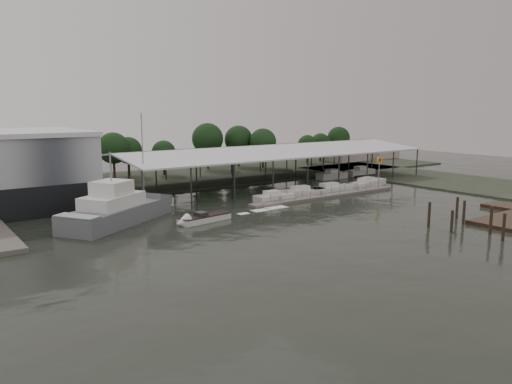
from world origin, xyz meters
TOP-DOWN VIEW (x-y plane):
  - ground at (0.00, 0.00)m, footprint 200.00×200.00m
  - land_strip_far at (0.00, 42.00)m, footprint 140.00×30.00m
  - land_strip_east at (45.00, 10.00)m, footprint 20.00×60.00m
  - covered_boat_shed at (17.00, 28.00)m, footprint 58.24×24.00m
  - floating_dock at (15.00, 10.00)m, footprint 28.00×2.00m
  - shell_fuel_sign at (27.00, 9.99)m, footprint 1.10×0.18m
  - distant_commercial_buildings at (59.03, 44.69)m, footprint 22.00×8.00m
  - grey_trawler at (-16.99, 12.16)m, footprint 16.42×12.97m
  - white_sailboat at (-11.08, 19.57)m, footprint 8.81×4.02m
  - speedboat_underway at (-8.99, 6.57)m, footprint 18.43×4.56m
  - moored_cruiser_0 at (6.40, 11.94)m, footprint 6.29×2.54m
  - moored_cruiser_1 at (12.71, 12.88)m, footprint 7.87×3.53m
  - moored_cruiser_2 at (18.48, 12.49)m, footprint 8.47×2.24m
  - moored_cruiser_3 at (28.06, 13.28)m, footprint 9.63×4.25m
  - mooring_pilings at (13.45, -14.04)m, footprint 6.85×9.08m
  - horizon_tree_line at (23.25, 48.01)m, footprint 65.44×11.77m

SIDE VIEW (x-z plane):
  - ground at x=0.00m, z-range 0.00..0.00m
  - land_strip_far at x=0.00m, z-range -0.05..0.25m
  - land_strip_east at x=45.00m, z-range -0.05..0.25m
  - floating_dock at x=15.00m, z-range -0.50..0.90m
  - speedboat_underway at x=-8.99m, z-range -0.61..1.39m
  - moored_cruiser_0 at x=6.40m, z-range -0.24..1.46m
  - moored_cruiser_2 at x=18.48m, z-range -0.24..1.46m
  - moored_cruiser_3 at x=28.06m, z-range -0.24..1.46m
  - moored_cruiser_1 at x=12.71m, z-range -0.24..1.46m
  - white_sailboat at x=-11.08m, z-range -5.89..7.21m
  - mooring_pilings at x=13.45m, z-range -0.71..2.95m
  - grey_trawler at x=-16.99m, z-range -2.84..6.00m
  - distant_commercial_buildings at x=59.03m, z-range -0.16..3.84m
  - shell_fuel_sign at x=27.00m, z-range 1.15..6.70m
  - horizon_tree_line at x=23.25m, z-range 0.74..11.01m
  - covered_boat_shed at x=17.00m, z-range 2.65..9.61m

